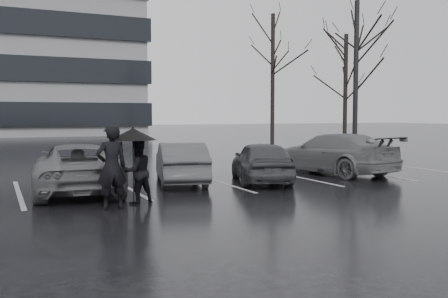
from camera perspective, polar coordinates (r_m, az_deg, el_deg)
The scene contains 13 objects.
ground at distance 12.72m, azimuth 1.36°, elevation -5.26°, with size 160.00×160.00×0.00m, color black.
car_main at distance 15.05m, azimuth 4.29°, elevation -1.42°, with size 1.48×3.67×1.25m, color black.
car_west_a at distance 14.80m, azimuth -4.96°, elevation -1.58°, with size 1.29×3.69×1.22m, color #2D2D30.
car_west_b at distance 13.63m, azimuth -16.40°, elevation -2.08°, with size 2.12×4.60×1.28m, color #48484A.
car_east at distance 17.47m, azimuth 12.24°, elevation -0.51°, with size 1.95×4.79×1.39m, color #48484A.
pedestrian_left at distance 10.94m, azimuth -12.73°, elevation -2.04°, with size 0.67×0.44×1.83m, color black.
pedestrian_right at distance 11.56m, azimuth -9.87°, elevation -2.54°, with size 0.72×0.56×1.48m, color black.
umbrella at distance 11.27m, azimuth -10.37°, elevation 1.69°, with size 1.04×1.04×1.76m.
lamp_post at distance 22.45m, azimuth 14.85°, elevation 8.27°, with size 0.45×0.45×8.22m.
stall_stripes at distance 14.70m, azimuth -5.77°, elevation -4.01°, with size 19.72×5.00×0.00m.
tree_east at distance 27.63m, azimuth 14.83°, elevation 7.94°, with size 0.26×0.26×8.00m, color black.
tree_ne at distance 32.28m, azimuth 13.70°, elevation 6.49°, with size 0.26×0.26×7.00m, color black.
tree_north at distance 32.82m, azimuth 5.58°, elevation 7.85°, with size 0.26×0.26×8.50m, color black.
Camera 1 is at (-5.53, -11.26, 2.05)m, focal length 40.00 mm.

